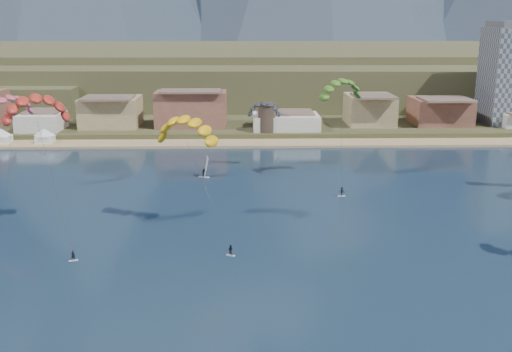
% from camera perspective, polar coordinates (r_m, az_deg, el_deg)
% --- Properties ---
extents(ground, '(2400.00, 2400.00, 0.00)m').
position_cam_1_polar(ground, '(71.62, 0.59, -14.40)').
color(ground, black).
rests_on(ground, ground).
extents(beach, '(2200.00, 12.00, 0.90)m').
position_cam_1_polar(beach, '(172.06, -0.55, 3.13)').
color(beach, tan).
rests_on(beach, ground).
extents(land, '(2200.00, 900.00, 4.00)m').
position_cam_1_polar(land, '(623.51, -1.11, 11.53)').
color(land, '#4D462A').
rests_on(land, ground).
extents(foothills, '(940.00, 210.00, 18.00)m').
position_cam_1_polar(foothills, '(297.14, 3.50, 9.73)').
color(foothills, brown).
rests_on(foothills, ground).
extents(town, '(400.00, 24.00, 12.00)m').
position_cam_1_polar(town, '(190.28, -12.83, 6.25)').
color(town, silver).
rests_on(town, ground).
extents(watchtower, '(5.82, 5.82, 8.60)m').
position_cam_1_polar(watchtower, '(178.96, 1.02, 5.57)').
color(watchtower, '#47382D').
rests_on(watchtower, ground).
extents(kitesurfer_red, '(14.08, 16.58, 25.91)m').
position_cam_1_polar(kitesurfer_red, '(101.87, -20.12, 6.43)').
color(kitesurfer_red, silver).
rests_on(kitesurfer_red, ground).
extents(kitesurfer_yellow, '(14.11, 17.96, 22.72)m').
position_cam_1_polar(kitesurfer_yellow, '(100.34, -6.60, 4.75)').
color(kitesurfer_yellow, silver).
rests_on(kitesurfer_yellow, ground).
extents(kitesurfer_green, '(11.11, 17.15, 24.31)m').
position_cam_1_polar(kitesurfer_green, '(131.23, 8.06, 8.36)').
color(kitesurfer_green, silver).
rests_on(kitesurfer_green, ground).
extents(distant_kite_pink, '(9.95, 9.94, 21.41)m').
position_cam_1_polar(distant_kite_pink, '(132.73, -22.27, 6.48)').
color(distant_kite_pink, '#262626').
rests_on(distant_kite_pink, ground).
extents(distant_kite_dark, '(8.38, 5.99, 17.72)m').
position_cam_1_polar(distant_kite_dark, '(140.85, 0.77, 6.59)').
color(distant_kite_dark, '#262626').
rests_on(distant_kite_dark, ground).
extents(windsurfer, '(2.85, 3.00, 4.68)m').
position_cam_1_polar(windsurfer, '(136.10, -4.88, 0.48)').
color(windsurfer, silver).
rests_on(windsurfer, ground).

